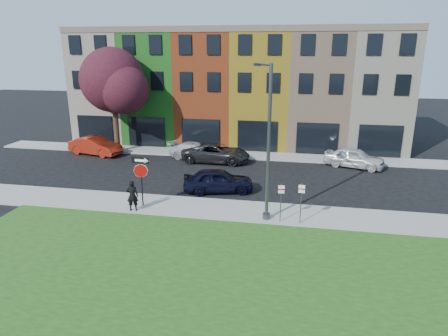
% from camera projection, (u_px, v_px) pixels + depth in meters
% --- Properties ---
extents(ground, '(120.00, 120.00, 0.00)m').
position_uv_depth(ground, '(222.00, 235.00, 19.46)').
color(ground, black).
rests_on(ground, ground).
extents(sidewalk_near, '(40.00, 3.00, 0.12)m').
position_uv_depth(sidewalk_near, '(268.00, 213.00, 21.91)').
color(sidewalk_near, gray).
rests_on(sidewalk_near, ground).
extents(sidewalk_far, '(40.00, 2.40, 0.12)m').
position_uv_depth(sidewalk_far, '(221.00, 154.00, 34.08)').
color(sidewalk_far, gray).
rests_on(sidewalk_far, ground).
extents(rowhouse_block, '(30.00, 10.12, 10.00)m').
position_uv_depth(rowhouse_block, '(238.00, 88.00, 38.37)').
color(rowhouse_block, beige).
rests_on(rowhouse_block, ground).
extents(stop_sign, '(1.05, 0.13, 2.84)m').
position_uv_depth(stop_sign, '(141.00, 171.00, 22.29)').
color(stop_sign, black).
rests_on(stop_sign, sidewalk_near).
extents(man, '(0.79, 0.65, 1.74)m').
position_uv_depth(man, '(132.00, 196.00, 21.91)').
color(man, black).
rests_on(man, sidewalk_near).
extents(sedan_near, '(3.84, 5.24, 1.50)m').
position_uv_depth(sedan_near, '(218.00, 180.00, 25.15)').
color(sedan_near, black).
rests_on(sedan_near, ground).
extents(parked_car_red, '(3.66, 5.36, 1.53)m').
position_uv_depth(parked_car_red, '(95.00, 146.00, 33.89)').
color(parked_car_red, maroon).
rests_on(parked_car_red, ground).
extents(parked_car_silver, '(4.10, 5.54, 1.35)m').
position_uv_depth(parked_car_silver, '(197.00, 151.00, 32.49)').
color(parked_car_silver, '#B3B4B8').
rests_on(parked_car_silver, ground).
extents(parked_car_dark, '(2.71, 5.47, 1.49)m').
position_uv_depth(parked_car_dark, '(216.00, 153.00, 31.72)').
color(parked_car_dark, black).
rests_on(parked_car_dark, ground).
extents(parked_car_white, '(4.37, 5.46, 1.51)m').
position_uv_depth(parked_car_white, '(354.00, 158.00, 30.31)').
color(parked_car_white, silver).
rests_on(parked_car_white, ground).
extents(street_lamp, '(1.28, 2.42, 7.97)m').
position_uv_depth(street_lamp, '(267.00, 144.00, 20.12)').
color(street_lamp, '#45474A').
rests_on(street_lamp, sidewalk_near).
extents(parking_sign_a, '(0.32, 0.11, 2.07)m').
position_uv_depth(parking_sign_a, '(281.00, 198.00, 20.34)').
color(parking_sign_a, '#45474A').
rests_on(parking_sign_a, sidewalk_near).
extents(parking_sign_b, '(0.32, 0.09, 2.18)m').
position_uv_depth(parking_sign_b, '(301.00, 198.00, 20.15)').
color(parking_sign_b, '#45474A').
rests_on(parking_sign_b, sidewalk_near).
extents(tree_purple, '(6.42, 5.62, 8.74)m').
position_uv_depth(tree_purple, '(114.00, 82.00, 33.20)').
color(tree_purple, black).
rests_on(tree_purple, sidewalk_far).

